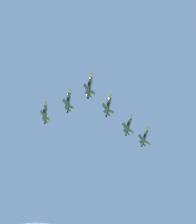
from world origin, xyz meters
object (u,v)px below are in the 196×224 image
fighter_jet_left_wing (109,106)px  fighter_jet_right_outer (45,113)px  fighter_jet_left_outer (129,126)px  fighter_jet_trail_slot (145,137)px  fighter_jet_lead (90,86)px  fighter_jet_right_wing (69,102)px

fighter_jet_left_wing → fighter_jet_right_outer: 36.81m
fighter_jet_left_wing → fighter_jet_left_outer: fighter_jet_left_wing is taller
fighter_jet_left_outer → fighter_jet_right_outer: fighter_jet_right_outer is taller
fighter_jet_right_outer → fighter_jet_trail_slot: size_ratio=1.00×
fighter_jet_left_outer → fighter_jet_right_outer: (-49.39, -0.56, 1.39)m
fighter_jet_left_wing → fighter_jet_trail_slot: (26.38, 18.99, -2.22)m
fighter_jet_lead → fighter_jet_right_outer: size_ratio=1.00×
fighter_jet_right_outer → fighter_jet_trail_slot: bearing=-170.8°
fighter_jet_left_wing → fighter_jet_right_wing: bearing=0.6°
fighter_jet_right_wing → fighter_jet_trail_slot: bearing=-158.5°
fighter_jet_left_wing → fighter_jet_right_wing: 23.05m
fighter_jet_lead → fighter_jet_right_wing: (-10.26, 13.05, 1.45)m
fighter_jet_trail_slot → fighter_jet_left_outer: bearing=36.0°
fighter_jet_trail_slot → fighter_jet_right_wing: bearing=21.5°
fighter_jet_left_wing → fighter_jet_right_outer: size_ratio=1.00×
fighter_jet_left_wing → fighter_jet_trail_slot: size_ratio=1.00×
fighter_jet_right_outer → fighter_jet_trail_slot: fighter_jet_right_outer is taller
fighter_jet_lead → fighter_jet_trail_slot: 50.63m
fighter_jet_lead → fighter_jet_trail_slot: (39.15, 32.10, -0.09)m
fighter_jet_left_wing → fighter_jet_right_wing: size_ratio=1.00×
fighter_jet_left_outer → fighter_jet_right_outer: 49.41m
fighter_jet_left_outer → fighter_jet_lead: bearing=41.4°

